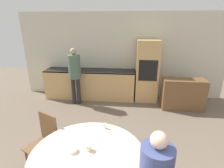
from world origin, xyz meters
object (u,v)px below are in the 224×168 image
object	(u,v)px
sideboard	(183,94)
chair_far_left	(45,140)
dining_table	(88,166)
cup	(89,148)
bowl_near	(72,150)
oven_unit	(147,71)
person_standing	(75,71)

from	to	relation	value
sideboard	chair_far_left	world-z (taller)	chair_far_left
sideboard	dining_table	bearing A→B (deg)	-123.81
sideboard	cup	size ratio (longest dim) A/B	14.82
chair_far_left	bowl_near	bearing A→B (deg)	-12.14
sideboard	bowl_near	xyz separation A→B (m)	(-2.15, -2.92, 0.37)
oven_unit	sideboard	distance (m)	1.19
sideboard	person_standing	xyz separation A→B (m)	(-3.02, -0.02, 0.59)
cup	oven_unit	bearing A→B (deg)	73.65
oven_unit	person_standing	size ratio (longest dim) A/B	1.12
sideboard	person_standing	size ratio (longest dim) A/B	0.68
person_standing	bowl_near	size ratio (longest dim) A/B	13.50
oven_unit	cup	size ratio (longest dim) A/B	24.29
oven_unit	bowl_near	world-z (taller)	oven_unit
dining_table	chair_far_left	world-z (taller)	chair_far_left
sideboard	bowl_near	bearing A→B (deg)	-126.37
cup	sideboard	bearing A→B (deg)	55.78
bowl_near	dining_table	bearing A→B (deg)	-2.58
dining_table	person_standing	size ratio (longest dim) A/B	0.86
cup	dining_table	bearing A→B (deg)	-94.84
oven_unit	chair_far_left	world-z (taller)	oven_unit
person_standing	bowl_near	distance (m)	3.04
cup	bowl_near	size ratio (longest dim) A/B	0.62
chair_far_left	person_standing	xyz separation A→B (m)	(-0.23, 2.41, 0.49)
sideboard	chair_far_left	bearing A→B (deg)	-138.95
oven_unit	dining_table	bearing A→B (deg)	-106.19
sideboard	bowl_near	distance (m)	3.65
dining_table	bowl_near	distance (m)	0.29
bowl_near	oven_unit	bearing A→B (deg)	70.89
person_standing	cup	bearing A→B (deg)	-69.71
person_standing	dining_table	bearing A→B (deg)	-70.12
person_standing	bowl_near	world-z (taller)	person_standing
chair_far_left	oven_unit	bearing A→B (deg)	84.41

